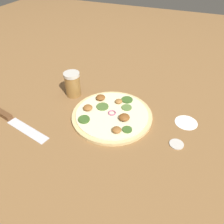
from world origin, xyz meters
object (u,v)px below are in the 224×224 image
at_px(knife, 9,118).
at_px(loose_cap, 177,144).
at_px(spice_jar, 73,84).
at_px(pizza, 112,114).

relative_size(knife, loose_cap, 6.19).
xyz_separation_m(spice_jar, loose_cap, (0.43, -0.12, -0.05)).
relative_size(spice_jar, loose_cap, 2.21).
distance_m(pizza, loose_cap, 0.24).
xyz_separation_m(pizza, spice_jar, (-0.19, 0.07, 0.04)).
height_order(pizza, loose_cap, pizza).
height_order(knife, loose_cap, knife).
height_order(spice_jar, loose_cap, spice_jar).
relative_size(pizza, spice_jar, 2.90).
bearing_deg(loose_cap, spice_jar, 164.65).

